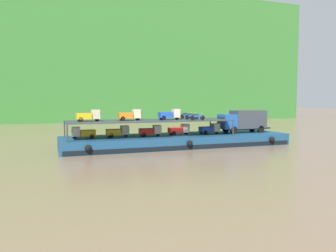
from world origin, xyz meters
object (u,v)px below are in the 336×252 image
(cargo_barge, at_px, (178,141))
(motorcycle_upper_centre, at_px, (192,116))
(motorcycle_upper_port, at_px, (198,117))
(mini_truck_upper_stern, at_px, (89,116))
(covered_lorry, at_px, (243,120))
(mini_truck_lower_stern, at_px, (83,133))
(mini_truck_lower_bow, at_px, (210,129))
(mini_truck_lower_mid, at_px, (151,131))
(mini_truck_lower_fore, at_px, (179,129))
(mini_truck_upper_fore, at_px, (170,114))
(mini_truck_lower_aft, at_px, (118,131))
(motorcycle_upper_stbd, at_px, (187,115))
(mini_truck_upper_mid, at_px, (130,115))

(cargo_barge, distance_m, motorcycle_upper_centre, 3.76)
(motorcycle_upper_port, bearing_deg, mini_truck_upper_stern, 171.00)
(covered_lorry, bearing_deg, mini_truck_lower_stern, 179.41)
(cargo_barge, relative_size, mini_truck_lower_bow, 10.78)
(mini_truck_lower_mid, height_order, motorcycle_upper_port, motorcycle_upper_port)
(mini_truck_lower_fore, relative_size, mini_truck_upper_fore, 0.99)
(mini_truck_lower_fore, bearing_deg, motorcycle_upper_port, -52.33)
(mini_truck_lower_fore, xyz_separation_m, motorcycle_upper_centre, (1.73, -0.17, 1.74))
(mini_truck_lower_aft, bearing_deg, mini_truck_upper_stern, -179.44)
(mini_truck_lower_bow, relative_size, mini_truck_upper_stern, 0.99)
(mini_truck_upper_fore, distance_m, motorcycle_upper_stbd, 3.68)
(mini_truck_lower_stern, height_order, motorcycle_upper_centre, motorcycle_upper_centre)
(mini_truck_upper_stern, xyz_separation_m, mini_truck_upper_mid, (5.05, 0.16, 0.00))
(cargo_barge, xyz_separation_m, covered_lorry, (9.87, -0.08, 2.45))
(motorcycle_upper_port, xyz_separation_m, motorcycle_upper_centre, (0.09, 1.95, 0.00))
(covered_lorry, distance_m, motorcycle_upper_stbd, 8.07)
(cargo_barge, distance_m, mini_truck_upper_mid, 7.18)
(mini_truck_lower_bow, bearing_deg, mini_truck_upper_mid, 176.96)
(mini_truck_lower_fore, xyz_separation_m, mini_truck_upper_stern, (-11.62, -0.02, 2.00))
(motorcycle_upper_port, height_order, motorcycle_upper_centre, same)
(cargo_barge, height_order, mini_truck_lower_fore, mini_truck_lower_fore)
(mini_truck_lower_stern, height_order, mini_truck_lower_aft, same)
(mini_truck_lower_fore, relative_size, mini_truck_upper_mid, 0.99)
(mini_truck_upper_mid, relative_size, motorcycle_upper_centre, 1.46)
(mini_truck_lower_fore, xyz_separation_m, mini_truck_upper_fore, (-1.35, -0.06, 2.00))
(motorcycle_upper_centre, bearing_deg, mini_truck_lower_stern, 179.52)
(mini_truck_upper_fore, height_order, motorcycle_upper_stbd, mini_truck_upper_fore)
(covered_lorry, relative_size, mini_truck_upper_fore, 2.85)
(mini_truck_lower_mid, relative_size, motorcycle_upper_stbd, 1.47)
(mini_truck_upper_mid, distance_m, motorcycle_upper_port, 8.51)
(mini_truck_lower_stern, bearing_deg, mini_truck_upper_stern, 2.35)
(mini_truck_lower_mid, distance_m, motorcycle_upper_centre, 6.06)
(mini_truck_lower_stern, height_order, mini_truck_lower_fore, same)
(mini_truck_lower_aft, relative_size, mini_truck_lower_bow, 1.01)
(mini_truck_lower_aft, relative_size, mini_truck_upper_fore, 1.00)
(mini_truck_upper_stern, bearing_deg, mini_truck_lower_stern, -177.65)
(mini_truck_lower_bow, relative_size, mini_truck_upper_fore, 0.99)
(mini_truck_upper_fore, bearing_deg, motorcycle_upper_centre, -1.91)
(mini_truck_lower_fore, xyz_separation_m, motorcycle_upper_stbd, (1.82, 1.79, 1.74))
(mini_truck_lower_mid, height_order, mini_truck_upper_mid, mini_truck_upper_mid)
(mini_truck_lower_fore, distance_m, mini_truck_lower_bow, 4.30)
(mini_truck_lower_aft, bearing_deg, motorcycle_upper_centre, -1.04)
(cargo_barge, distance_m, motorcycle_upper_port, 4.19)
(cargo_barge, relative_size, mini_truck_lower_stern, 10.80)
(motorcycle_upper_centre, bearing_deg, mini_truck_lower_mid, -177.39)
(mini_truck_lower_stern, relative_size, mini_truck_upper_mid, 0.99)
(mini_truck_lower_aft, relative_size, motorcycle_upper_port, 1.46)
(mini_truck_lower_fore, bearing_deg, mini_truck_lower_bow, -5.81)
(mini_truck_lower_fore, bearing_deg, mini_truck_upper_stern, -179.89)
(mini_truck_upper_fore, relative_size, motorcycle_upper_port, 1.46)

